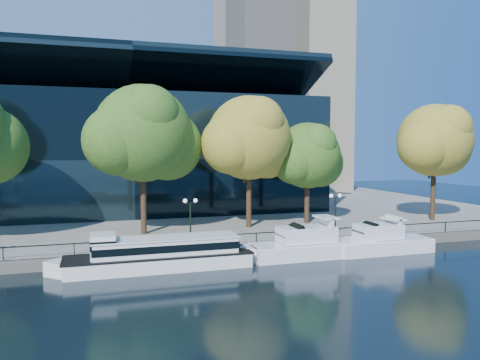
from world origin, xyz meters
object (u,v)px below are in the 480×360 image
object	(u,v)px
lamp_1	(190,211)
lamp_2	(335,205)
tree_4	(309,157)
cruiser_far	(378,241)
tree_3	(251,140)
tree_5	(436,142)
tour_boat	(155,253)
cruiser_near	(307,245)
tree_2	(145,135)

from	to	relation	value
lamp_1	lamp_2	bearing A→B (deg)	0.00
tree_4	lamp_1	xyz separation A→B (m)	(-14.90, -7.90, -4.37)
cruiser_far	lamp_1	distance (m)	16.90
tree_3	tree_5	size ratio (longest dim) A/B	1.03
tree_4	lamp_2	distance (m)	9.08
lamp_1	tree_3	bearing A→B (deg)	42.34
tour_boat	lamp_2	size ratio (longest dim) A/B	3.87
cruiser_near	lamp_1	world-z (taller)	lamp_1
tree_3	tree_5	world-z (taller)	tree_3
tour_boat	cruiser_near	size ratio (longest dim) A/B	1.30
tour_boat	cruiser_far	size ratio (longest dim) A/B	1.54
tree_4	lamp_1	bearing A→B (deg)	-152.07
tour_boat	lamp_1	world-z (taller)	lamp_1
cruiser_near	lamp_1	xyz separation A→B (m)	(-9.45, 3.30, 2.90)
tour_boat	tree_4	distance (m)	22.68
cruiser_near	cruiser_far	distance (m)	6.80
tree_3	cruiser_near	bearing A→B (deg)	-81.41
tree_2	lamp_1	size ratio (longest dim) A/B	3.58
tree_3	lamp_1	xyz separation A→B (m)	(-7.87, -7.17, -6.24)
tree_2	cruiser_near	bearing A→B (deg)	-37.98
tree_2	lamp_2	size ratio (longest dim) A/B	3.58
cruiser_far	tree_4	xyz separation A→B (m)	(-1.34, 11.55, 7.30)
tree_4	cruiser_near	bearing A→B (deg)	-115.95
cruiser_far	tree_3	size ratio (longest dim) A/B	0.74
tree_3	lamp_2	world-z (taller)	tree_3
cruiser_near	tree_5	bearing A→B (deg)	23.25
tree_2	tree_3	distance (m)	11.01
cruiser_far	lamp_1	xyz separation A→B (m)	(-16.24, 3.65, 2.93)
cruiser_far	lamp_2	size ratio (longest dim) A/B	2.52
cruiser_near	tree_2	distance (m)	18.55
lamp_2	tour_boat	bearing A→B (deg)	-169.03
cruiser_near	lamp_1	bearing A→B (deg)	160.75
tour_boat	cruiser_far	xyz separation A→B (m)	(19.69, -0.28, -0.21)
tour_boat	tree_3	distance (m)	17.88
lamp_2	lamp_1	bearing A→B (deg)	180.00
tour_boat	cruiser_near	bearing A→B (deg)	0.31
tree_2	lamp_2	xyz separation A→B (m)	(17.05, -6.52, -6.58)
tour_boat	lamp_1	xyz separation A→B (m)	(3.45, 3.37, 2.72)
tree_4	tree_3	bearing A→B (deg)	-174.09
tour_boat	cruiser_near	distance (m)	12.90
tree_5	tree_3	bearing A→B (deg)	175.40
tree_3	tree_4	world-z (taller)	tree_3
tree_3	lamp_1	distance (m)	12.34
cruiser_far	tree_3	xyz separation A→B (m)	(-8.37, 10.82, 9.17)
cruiser_near	tree_3	xyz separation A→B (m)	(-1.58, 10.47, 9.14)
cruiser_far	tree_2	world-z (taller)	tree_2
tree_2	tree_4	distance (m)	18.21
cruiser_far	tree_2	distance (m)	23.84
tree_4	lamp_2	size ratio (longest dim) A/B	2.77
tour_boat	cruiser_far	bearing A→B (deg)	-0.82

